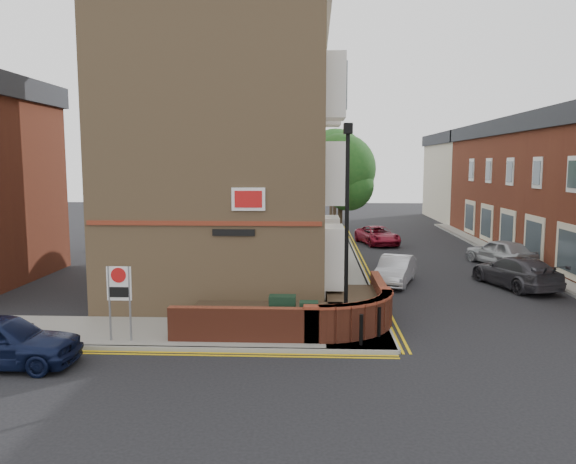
# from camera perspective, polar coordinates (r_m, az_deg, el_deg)

# --- Properties ---
(ground) EXTENTS (120.00, 120.00, 0.00)m
(ground) POSITION_cam_1_polar(r_m,az_deg,el_deg) (16.10, 0.26, -12.15)
(ground) COLOR black
(ground) RESTS_ON ground
(pavement_corner) EXTENTS (13.00, 3.00, 0.12)m
(pavement_corner) POSITION_cam_1_polar(r_m,az_deg,el_deg) (17.98, -10.93, -10.02)
(pavement_corner) COLOR gray
(pavement_corner) RESTS_ON ground
(pavement_main) EXTENTS (2.00, 32.00, 0.12)m
(pavement_main) POSITION_cam_1_polar(r_m,az_deg,el_deg) (31.66, 5.10, -2.51)
(pavement_main) COLOR gray
(pavement_main) RESTS_ON ground
(pavement_far) EXTENTS (4.00, 40.00, 0.12)m
(pavement_far) POSITION_cam_1_polar(r_m,az_deg,el_deg) (31.23, 25.99, -3.34)
(pavement_far) COLOR gray
(pavement_far) RESTS_ON ground
(kerb_side) EXTENTS (13.00, 0.15, 0.12)m
(kerb_side) POSITION_cam_1_polar(r_m,az_deg,el_deg) (16.59, -12.16, -11.50)
(kerb_side) COLOR gray
(kerb_side) RESTS_ON ground
(kerb_main_near) EXTENTS (0.15, 32.00, 0.12)m
(kerb_main_near) POSITION_cam_1_polar(r_m,az_deg,el_deg) (31.72, 6.91, -2.52)
(kerb_main_near) COLOR gray
(kerb_main_near) RESTS_ON ground
(kerb_main_far) EXTENTS (0.15, 40.00, 0.12)m
(kerb_main_far) POSITION_cam_1_polar(r_m,az_deg,el_deg) (30.49, 22.53, -3.39)
(kerb_main_far) COLOR gray
(kerb_main_far) RESTS_ON ground
(yellow_lines_side) EXTENTS (13.00, 0.28, 0.01)m
(yellow_lines_side) POSITION_cam_1_polar(r_m,az_deg,el_deg) (16.38, -12.39, -11.96)
(yellow_lines_side) COLOR gold
(yellow_lines_side) RESTS_ON ground
(yellow_lines_main) EXTENTS (0.28, 32.00, 0.01)m
(yellow_lines_main) POSITION_cam_1_polar(r_m,az_deg,el_deg) (31.75, 7.36, -2.62)
(yellow_lines_main) COLOR gold
(yellow_lines_main) RESTS_ON ground
(corner_building) EXTENTS (8.95, 10.40, 13.60)m
(corner_building) POSITION_cam_1_polar(r_m,az_deg,el_deg) (23.48, -5.94, 9.27)
(corner_building) COLOR #9B7952
(corner_building) RESTS_ON ground
(garden_wall) EXTENTS (6.80, 6.00, 1.20)m
(garden_wall) POSITION_cam_1_polar(r_m,az_deg,el_deg) (18.48, 0.59, -9.61)
(garden_wall) COLOR maroon
(garden_wall) RESTS_ON ground
(lamppost) EXTENTS (0.25, 0.50, 6.30)m
(lamppost) POSITION_cam_1_polar(r_m,az_deg,el_deg) (16.54, 5.98, 0.23)
(lamppost) COLOR black
(lamppost) RESTS_ON pavement_corner
(utility_cabinet_large) EXTENTS (0.80, 0.45, 1.20)m
(utility_cabinet_large) POSITION_cam_1_polar(r_m,az_deg,el_deg) (17.14, -0.57, -8.43)
(utility_cabinet_large) COLOR black
(utility_cabinet_large) RESTS_ON pavement_corner
(utility_cabinet_small) EXTENTS (0.55, 0.40, 1.10)m
(utility_cabinet_small) POSITION_cam_1_polar(r_m,az_deg,el_deg) (16.84, 2.12, -8.90)
(utility_cabinet_small) COLOR black
(utility_cabinet_small) RESTS_ON pavement_corner
(bollard_near) EXTENTS (0.11, 0.11, 0.90)m
(bollard_near) POSITION_cam_1_polar(r_m,az_deg,el_deg) (16.35, 7.44, -9.81)
(bollard_near) COLOR black
(bollard_near) RESTS_ON pavement_corner
(bollard_far) EXTENTS (0.11, 0.11, 0.90)m
(bollard_far) POSITION_cam_1_polar(r_m,az_deg,el_deg) (17.17, 9.24, -9.02)
(bollard_far) COLOR black
(bollard_far) RESTS_ON pavement_corner
(zone_sign) EXTENTS (0.72, 0.07, 2.20)m
(zone_sign) POSITION_cam_1_polar(r_m,az_deg,el_deg) (17.07, -16.77, -5.61)
(zone_sign) COLOR slate
(zone_sign) RESTS_ON pavement_corner
(far_terrace) EXTENTS (5.40, 30.40, 8.00)m
(far_terrace) POSITION_cam_1_polar(r_m,az_deg,el_deg) (35.08, 26.02, 4.27)
(far_terrace) COLOR maroon
(far_terrace) RESTS_ON ground
(far_terrace_cream) EXTENTS (5.40, 12.40, 8.00)m
(far_terrace_cream) POSITION_cam_1_polar(r_m,az_deg,el_deg) (54.99, 17.34, 5.41)
(far_terrace_cream) COLOR beige
(far_terrace_cream) RESTS_ON ground
(tree_near) EXTENTS (3.64, 3.65, 6.70)m
(tree_near) POSITION_cam_1_polar(r_m,az_deg,el_deg) (29.28, 5.36, 5.84)
(tree_near) COLOR #382B1E
(tree_near) RESTS_ON pavement_main
(tree_mid) EXTENTS (4.03, 4.03, 7.42)m
(tree_mid) POSITION_cam_1_polar(r_m,az_deg,el_deg) (37.27, 4.79, 6.85)
(tree_mid) COLOR #382B1E
(tree_mid) RESTS_ON pavement_main
(tree_far) EXTENTS (3.81, 3.81, 7.00)m
(tree_far) POSITION_cam_1_polar(r_m,az_deg,el_deg) (45.26, 4.42, 6.52)
(tree_far) COLOR #382B1E
(tree_far) RESTS_ON pavement_main
(traffic_light_assembly) EXTENTS (0.20, 0.16, 4.20)m
(traffic_light_assembly) POSITION_cam_1_polar(r_m,az_deg,el_deg) (40.31, 5.17, 3.43)
(traffic_light_assembly) COLOR black
(traffic_light_assembly) RESTS_ON pavement_main
(navy_hatchback) EXTENTS (4.10, 1.69, 1.39)m
(navy_hatchback) POSITION_cam_1_polar(r_m,az_deg,el_deg) (16.64, -27.22, -9.80)
(navy_hatchback) COLOR black
(navy_hatchback) RESTS_ON ground
(silver_car_near) EXTENTS (2.39, 3.92, 1.22)m
(silver_car_near) POSITION_cam_1_polar(r_m,az_deg,el_deg) (25.17, 10.84, -3.82)
(silver_car_near) COLOR #B5B6BD
(silver_car_near) RESTS_ON ground
(red_car_main) EXTENTS (2.94, 4.61, 1.19)m
(red_car_main) POSITION_cam_1_polar(r_m,az_deg,el_deg) (37.07, 9.09, -0.35)
(red_car_main) COLOR maroon
(red_car_main) RESTS_ON ground
(grey_car_far) EXTENTS (3.11, 4.94, 1.33)m
(grey_car_far) POSITION_cam_1_polar(r_m,az_deg,el_deg) (25.91, 22.12, -3.78)
(grey_car_far) COLOR #343338
(grey_car_far) RESTS_ON ground
(silver_car_far) EXTENTS (3.07, 4.44, 1.40)m
(silver_car_far) POSITION_cam_1_polar(r_m,az_deg,el_deg) (31.10, 20.78, -1.92)
(silver_car_far) COLOR #9FA2A7
(silver_car_far) RESTS_ON ground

